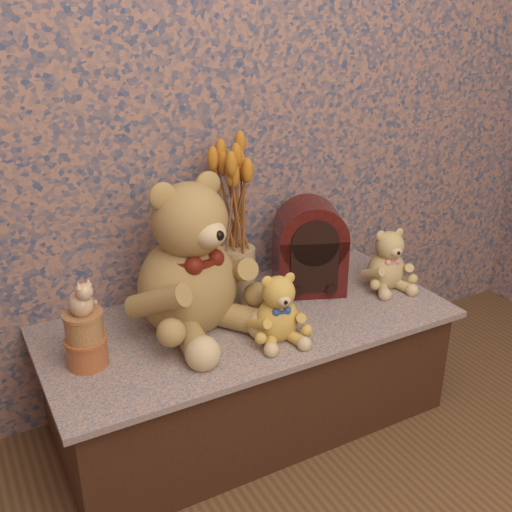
{
  "coord_description": "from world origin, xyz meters",
  "views": [
    {
      "loc": [
        -0.8,
        -0.31,
        1.36
      ],
      "look_at": [
        0.0,
        1.16,
        0.63
      ],
      "focal_mm": 42.62,
      "sensor_mm": 36.0,
      "label": 1
    }
  ],
  "objects_px": {
    "teddy_medium": "(277,303)",
    "cat_figurine": "(80,295)",
    "teddy_large": "(186,248)",
    "ceramic_vase": "(238,274)",
    "teddy_small": "(387,256)",
    "biscuit_tin_lower": "(87,352)",
    "cathedral_radio": "(310,246)"
  },
  "relations": [
    {
      "from": "biscuit_tin_lower",
      "to": "ceramic_vase",
      "type": "bearing_deg",
      "value": 14.93
    },
    {
      "from": "ceramic_vase",
      "to": "cat_figurine",
      "type": "bearing_deg",
      "value": -165.07
    },
    {
      "from": "teddy_large",
      "to": "ceramic_vase",
      "type": "xyz_separation_m",
      "value": [
        0.21,
        0.07,
        -0.16
      ]
    },
    {
      "from": "teddy_small",
      "to": "cathedral_radio",
      "type": "height_order",
      "value": "cathedral_radio"
    },
    {
      "from": "ceramic_vase",
      "to": "teddy_small",
      "type": "bearing_deg",
      "value": -16.61
    },
    {
      "from": "teddy_medium",
      "to": "cat_figurine",
      "type": "xyz_separation_m",
      "value": [
        -0.54,
        0.12,
        0.11
      ]
    },
    {
      "from": "teddy_medium",
      "to": "ceramic_vase",
      "type": "relative_size",
      "value": 1.19
    },
    {
      "from": "teddy_large",
      "to": "cat_figurine",
      "type": "height_order",
      "value": "teddy_large"
    },
    {
      "from": "teddy_small",
      "to": "biscuit_tin_lower",
      "type": "bearing_deg",
      "value": -170.03
    },
    {
      "from": "biscuit_tin_lower",
      "to": "cat_figurine",
      "type": "height_order",
      "value": "cat_figurine"
    },
    {
      "from": "teddy_large",
      "to": "biscuit_tin_lower",
      "type": "relative_size",
      "value": 4.6
    },
    {
      "from": "teddy_medium",
      "to": "cat_figurine",
      "type": "relative_size",
      "value": 2.04
    },
    {
      "from": "teddy_medium",
      "to": "cat_figurine",
      "type": "distance_m",
      "value": 0.57
    },
    {
      "from": "teddy_large",
      "to": "ceramic_vase",
      "type": "height_order",
      "value": "teddy_large"
    },
    {
      "from": "teddy_small",
      "to": "ceramic_vase",
      "type": "bearing_deg",
      "value": 173.64
    },
    {
      "from": "teddy_large",
      "to": "teddy_medium",
      "type": "bearing_deg",
      "value": -59.15
    },
    {
      "from": "teddy_large",
      "to": "teddy_medium",
      "type": "distance_m",
      "value": 0.32
    },
    {
      "from": "cathedral_radio",
      "to": "cat_figurine",
      "type": "height_order",
      "value": "cathedral_radio"
    },
    {
      "from": "teddy_small",
      "to": "ceramic_vase",
      "type": "height_order",
      "value": "teddy_small"
    },
    {
      "from": "teddy_medium",
      "to": "teddy_small",
      "type": "bearing_deg",
      "value": 22.93
    },
    {
      "from": "teddy_large",
      "to": "cathedral_radio",
      "type": "relative_size",
      "value": 1.6
    },
    {
      "from": "biscuit_tin_lower",
      "to": "cat_figurine",
      "type": "xyz_separation_m",
      "value": [
        0.0,
        0.0,
        0.18
      ]
    },
    {
      "from": "teddy_medium",
      "to": "teddy_small",
      "type": "xyz_separation_m",
      "value": [
        0.52,
        0.12,
        0.0
      ]
    },
    {
      "from": "teddy_large",
      "to": "ceramic_vase",
      "type": "distance_m",
      "value": 0.28
    },
    {
      "from": "teddy_small",
      "to": "ceramic_vase",
      "type": "relative_size",
      "value": 1.21
    },
    {
      "from": "teddy_medium",
      "to": "ceramic_vase",
      "type": "bearing_deg",
      "value": 98.45
    },
    {
      "from": "teddy_large",
      "to": "biscuit_tin_lower",
      "type": "height_order",
      "value": "teddy_large"
    },
    {
      "from": "teddy_medium",
      "to": "cat_figurine",
      "type": "height_order",
      "value": "cat_figurine"
    },
    {
      "from": "ceramic_vase",
      "to": "biscuit_tin_lower",
      "type": "bearing_deg",
      "value": -165.07
    },
    {
      "from": "cat_figurine",
      "to": "teddy_small",
      "type": "bearing_deg",
      "value": -16.74
    },
    {
      "from": "teddy_medium",
      "to": "teddy_small",
      "type": "relative_size",
      "value": 0.98
    },
    {
      "from": "cat_figurine",
      "to": "biscuit_tin_lower",
      "type": "bearing_deg",
      "value": 0.0
    }
  ]
}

